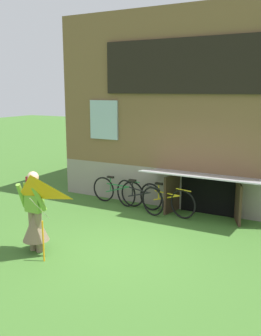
{
  "coord_description": "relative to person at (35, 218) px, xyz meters",
  "views": [
    {
      "loc": [
        3.61,
        -6.26,
        3.16
      ],
      "look_at": [
        -0.22,
        0.85,
        1.49
      ],
      "focal_mm": 40.77,
      "sensor_mm": 36.0,
      "label": 1
    }
  ],
  "objects": [
    {
      "name": "ground_plane",
      "position": [
        1.41,
        0.88,
        -0.68
      ],
      "size": [
        60.0,
        60.0,
        0.0
      ],
      "primitive_type": "plane",
      "color": "#3D6B28"
    },
    {
      "name": "person",
      "position": [
        0.0,
        0.0,
        0.0
      ],
      "size": [
        0.61,
        0.52,
        1.62
      ],
      "rotation": [
        0.0,
        0.0,
        0.05
      ],
      "color": "#7F6B51",
      "rests_on": "ground_plane"
    },
    {
      "name": "bicycle_green",
      "position": [
        -0.17,
        3.51,
        -0.31
      ],
      "size": [
        1.68,
        0.15,
        0.77
      ],
      "rotation": [
        0.0,
        0.0,
        -0.06
      ],
      "color": "black",
      "rests_on": "ground_plane"
    },
    {
      "name": "bicycle_yellow",
      "position": [
        1.38,
        3.32,
        -0.3
      ],
      "size": [
        1.71,
        0.43,
        0.79
      ],
      "rotation": [
        0.0,
        0.0,
        -0.22
      ],
      "color": "black",
      "rests_on": "ground_plane"
    },
    {
      "name": "log_house",
      "position": [
        1.41,
        6.07,
        1.93
      ],
      "size": [
        7.21,
        5.5,
        5.21
      ],
      "color": "gray",
      "rests_on": "ground_plane"
    },
    {
      "name": "bicycle_black",
      "position": [
        0.63,
        3.24,
        -0.29
      ],
      "size": [
        1.68,
        0.64,
        0.81
      ],
      "rotation": [
        0.0,
        0.0,
        -0.35
      ],
      "color": "black",
      "rests_on": "ground_plane"
    },
    {
      "name": "kite",
      "position": [
        0.4,
        -0.49,
        0.63
      ],
      "size": [
        0.91,
        0.84,
        1.62
      ],
      "color": "orange",
      "rests_on": "ground_plane"
    }
  ]
}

